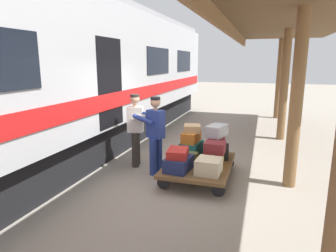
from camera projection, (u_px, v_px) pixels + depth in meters
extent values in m
plane|color=gray|center=(187.00, 174.00, 6.59)|extent=(60.00, 60.00, 0.00)
cylinder|color=brown|center=(279.00, 79.00, 12.77)|extent=(0.24, 0.24, 3.40)
cylinder|color=brown|center=(284.00, 86.00, 9.18)|extent=(0.24, 0.24, 3.40)
cylinder|color=brown|center=(296.00, 101.00, 5.60)|extent=(0.24, 0.24, 3.40)
cube|color=brown|center=(306.00, 1.00, 5.22)|extent=(3.20, 16.20, 0.16)
cube|color=brown|center=(217.00, 18.00, 5.74)|extent=(0.08, 16.20, 0.30)
cube|color=#B7BABF|center=(53.00, 65.00, 7.08)|extent=(3.00, 18.56, 2.90)
cube|color=black|center=(60.00, 142.00, 7.49)|extent=(2.55, 17.64, 0.90)
cube|color=red|center=(111.00, 101.00, 6.80)|extent=(0.03, 18.19, 0.36)
cube|color=black|center=(184.00, 61.00, 12.65)|extent=(0.02, 2.04, 0.84)
cube|color=black|center=(159.00, 61.00, 9.63)|extent=(0.02, 2.04, 0.84)
cube|color=black|center=(108.00, 83.00, 6.73)|extent=(0.12, 1.10, 2.00)
cube|color=brown|center=(199.00, 164.00, 6.32)|extent=(1.33, 1.98, 0.07)
cylinder|color=black|center=(218.00, 190.00, 5.46)|extent=(0.25, 0.05, 0.25)
cylinder|color=black|center=(164.00, 183.00, 5.78)|extent=(0.25, 0.05, 0.25)
cylinder|color=black|center=(228.00, 163.00, 6.93)|extent=(0.25, 0.05, 0.25)
cylinder|color=black|center=(184.00, 158.00, 7.25)|extent=(0.25, 0.05, 0.25)
cube|color=beige|center=(209.00, 166.00, 5.69)|extent=(0.48, 0.50, 0.29)
cube|color=black|center=(217.00, 151.00, 6.70)|extent=(0.56, 0.58, 0.26)
cube|color=navy|center=(179.00, 164.00, 5.87)|extent=(0.50, 0.68, 0.27)
cube|color=gold|center=(213.00, 158.00, 6.19)|extent=(0.38, 0.54, 0.26)
cube|color=#1E666B|center=(192.00, 148.00, 6.88)|extent=(0.48, 0.63, 0.29)
cube|color=brown|center=(186.00, 158.00, 6.38)|extent=(0.48, 0.52, 0.18)
cube|color=maroon|center=(216.00, 141.00, 6.64)|extent=(0.44, 0.54, 0.23)
cube|color=#9EA0A5|center=(217.00, 131.00, 6.61)|extent=(0.46, 0.62, 0.25)
cube|color=#CC6B23|center=(191.00, 137.00, 6.82)|extent=(0.37, 0.58, 0.24)
cube|color=#AD231E|center=(178.00, 153.00, 5.84)|extent=(0.44, 0.56, 0.16)
cube|color=tan|center=(192.00, 128.00, 6.79)|extent=(0.44, 0.46, 0.16)
cube|color=maroon|center=(215.00, 148.00, 6.13)|extent=(0.41, 0.40, 0.23)
cylinder|color=navy|center=(159.00, 154.00, 6.61)|extent=(0.16, 0.16, 0.82)
cylinder|color=navy|center=(153.00, 157.00, 6.45)|extent=(0.16, 0.16, 0.82)
cube|color=navy|center=(156.00, 124.00, 6.38)|extent=(0.41, 0.32, 0.60)
cylinder|color=tan|center=(155.00, 109.00, 6.31)|extent=(0.09, 0.09, 0.06)
sphere|color=tan|center=(155.00, 102.00, 6.28)|extent=(0.22, 0.22, 0.22)
cylinder|color=black|center=(155.00, 98.00, 6.26)|extent=(0.21, 0.21, 0.06)
cylinder|color=navy|center=(152.00, 117.00, 6.61)|extent=(0.54, 0.25, 0.21)
cylinder|color=navy|center=(143.00, 119.00, 6.35)|extent=(0.54, 0.25, 0.21)
cylinder|color=#332D28|center=(135.00, 150.00, 6.94)|extent=(0.16, 0.16, 0.82)
cylinder|color=#332D28|center=(137.00, 148.00, 7.14)|extent=(0.16, 0.16, 0.82)
cube|color=silver|center=(135.00, 119.00, 6.89)|extent=(0.40, 0.30, 0.60)
cylinder|color=tan|center=(135.00, 105.00, 6.82)|extent=(0.09, 0.09, 0.06)
sphere|color=tan|center=(135.00, 99.00, 6.79)|extent=(0.22, 0.22, 0.22)
cylinder|color=#332D28|center=(135.00, 96.00, 6.77)|extent=(0.21, 0.21, 0.06)
cylinder|color=silver|center=(144.00, 116.00, 6.70)|extent=(0.54, 0.22, 0.21)
cylinder|color=silver|center=(146.00, 114.00, 7.01)|extent=(0.54, 0.22, 0.21)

